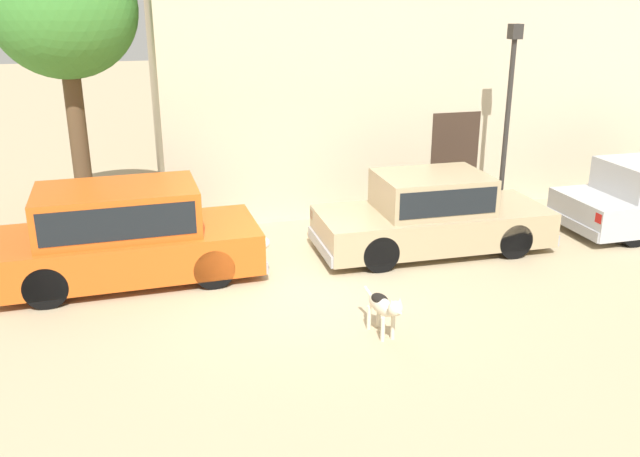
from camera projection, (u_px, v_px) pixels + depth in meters
name	position (u px, v px, depth m)	size (l,w,h in m)	color
ground_plane	(300.00, 287.00, 10.89)	(80.00, 80.00, 0.00)	tan
parked_sedan_nearest	(124.00, 232.00, 10.98)	(4.38, 1.89, 1.57)	#D15619
parked_sedan_second	(432.00, 213.00, 12.26)	(4.38, 1.76, 1.44)	tan
stray_dog_spotted	(384.00, 306.00, 9.20)	(0.32, 1.01, 0.69)	beige
street_lamp	(509.00, 100.00, 13.17)	(0.22, 0.22, 3.94)	#2D2B28
acacia_tree_left	(63.00, 12.00, 12.16)	(2.65, 2.38, 5.48)	brown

